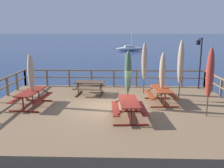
{
  "coord_description": "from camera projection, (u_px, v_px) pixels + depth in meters",
  "views": [
    {
      "loc": [
        0.39,
        -11.42,
        4.33
      ],
      "look_at": [
        0.0,
        0.72,
        1.7
      ],
      "focal_mm": 39.85,
      "sensor_mm": 36.0,
      "label": 1
    }
  ],
  "objects": [
    {
      "name": "ground_plane",
      "position": [
        112.0,
        121.0,
        12.08
      ],
      "size": [
        600.0,
        600.0,
        0.0
      ],
      "primitive_type": "plane",
      "color": "navy"
    },
    {
      "name": "sailboat_distant",
      "position": [
        130.0,
        48.0,
        53.22
      ],
      "size": [
        6.23,
        3.1,
        7.72
      ],
      "color": "silver",
      "rests_on": "ground"
    },
    {
      "name": "patio_umbrella_short_mid",
      "position": [
        181.0,
        63.0,
        12.77
      ],
      "size": [
        0.32,
        0.32,
        3.15
      ],
      "color": "#4C3828",
      "rests_on": "wooden_deck"
    },
    {
      "name": "patio_umbrella_tall_mid_right",
      "position": [
        128.0,
        72.0,
        11.51
      ],
      "size": [
        0.32,
        0.32,
        2.74
      ],
      "color": "#4C3828",
      "rests_on": "wooden_deck"
    },
    {
      "name": "railing_waterside_far",
      "position": [
        114.0,
        75.0,
        16.33
      ],
      "size": [
        11.97,
        0.1,
        1.09
      ],
      "color": "brown",
      "rests_on": "wooden_deck"
    },
    {
      "name": "patio_umbrella_short_front",
      "position": [
        31.0,
        73.0,
        11.81
      ],
      "size": [
        0.32,
        0.32,
        2.56
      ],
      "color": "#4C3828",
      "rests_on": "wooden_deck"
    },
    {
      "name": "picnic_table_back_right",
      "position": [
        31.0,
        95.0,
        12.04
      ],
      "size": [
        1.55,
        2.27,
        0.78
      ],
      "color": "maroon",
      "rests_on": "wooden_deck"
    },
    {
      "name": "picnic_table_mid_right",
      "position": [
        161.0,
        92.0,
        12.6
      ],
      "size": [
        1.53,
        2.06,
        0.78
      ],
      "color": "#993819",
      "rests_on": "wooden_deck"
    },
    {
      "name": "wooden_deck",
      "position": [
        112.0,
        114.0,
        12.01
      ],
      "size": [
        12.17,
        9.62,
        0.7
      ],
      "primitive_type": "cube",
      "color": "#846647",
      "rests_on": "ground"
    },
    {
      "name": "patio_umbrella_tall_mid_left",
      "position": [
        163.0,
        71.0,
        12.39
      ],
      "size": [
        0.32,
        0.32,
        2.57
      ],
      "color": "#4C3828",
      "rests_on": "wooden_deck"
    },
    {
      "name": "lamp_post_hooked",
      "position": [
        200.0,
        56.0,
        15.18
      ],
      "size": [
        0.49,
        0.57,
        3.2
      ],
      "color": "black",
      "rests_on": "wooden_deck"
    },
    {
      "name": "patio_umbrella_short_back",
      "position": [
        144.0,
        62.0,
        14.27
      ],
      "size": [
        0.32,
        0.32,
        2.95
      ],
      "color": "#4C3828",
      "rests_on": "wooden_deck"
    },
    {
      "name": "picnic_table_front_left",
      "position": [
        129.0,
        105.0,
        10.37
      ],
      "size": [
        1.54,
        2.14,
        0.78
      ],
      "color": "maroon",
      "rests_on": "wooden_deck"
    },
    {
      "name": "patio_umbrella_tall_back_left",
      "position": [
        210.0,
        73.0,
        10.36
      ],
      "size": [
        0.32,
        0.32,
        2.95
      ],
      "color": "#4C3828",
      "rests_on": "wooden_deck"
    },
    {
      "name": "picnic_table_mid_centre",
      "position": [
        90.0,
        85.0,
        14.21
      ],
      "size": [
        1.8,
        1.53,
        0.78
      ],
      "color": "brown",
      "rests_on": "wooden_deck"
    }
  ]
}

